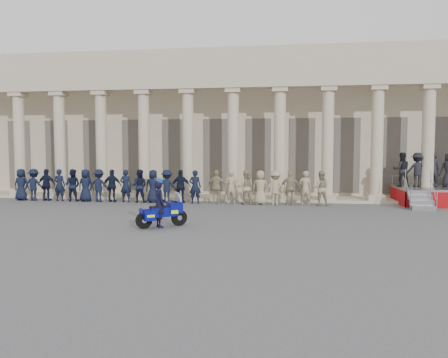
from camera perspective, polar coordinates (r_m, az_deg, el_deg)
ground at (r=17.23m, az=-6.31°, el=-5.89°), size 90.00×90.00×0.00m
building at (r=31.51m, az=0.30°, el=6.86°), size 40.00×12.50×9.00m
officer_rank at (r=23.97m, az=-8.41°, el=-0.95°), size 17.60×0.68×1.80m
reviewing_stand at (r=25.65m, az=26.31°, el=0.44°), size 4.89×4.23×2.74m
motorcycle at (r=16.58m, az=-8.07°, el=-4.34°), size 1.71×1.41×1.29m
rider at (r=16.50m, az=-8.44°, el=-3.11°), size 0.72×0.77×1.86m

